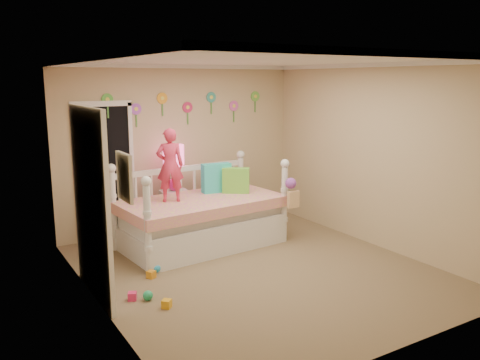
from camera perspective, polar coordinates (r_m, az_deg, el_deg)
floor at (r=6.45m, az=2.04°, el=-10.19°), size 4.00×4.50×0.01m
ceiling at (r=6.00m, az=2.22°, el=13.57°), size 4.00×4.50×0.01m
back_wall at (r=8.04m, az=-6.74°, el=3.66°), size 4.00×0.01×2.60m
left_wall at (r=5.28m, az=-16.32°, el=-0.77°), size 0.01×4.50×2.60m
right_wall at (r=7.37m, az=15.25°, el=2.63°), size 0.01×4.50×2.60m
crown_molding at (r=6.00m, az=2.22°, el=13.29°), size 4.00×4.50×0.06m
daybed at (r=7.18m, az=-4.46°, el=-2.66°), size 2.42×1.43×1.26m
pillow_turquoise at (r=7.51m, az=-2.72°, el=0.24°), size 0.45×0.20×0.44m
pillow_lime at (r=7.45m, az=-0.48°, el=-0.06°), size 0.41×0.35×0.38m
child at (r=6.94m, az=-7.99°, el=1.68°), size 0.44×0.36×1.02m
nightstand at (r=7.85m, az=-7.44°, el=-3.67°), size 0.45×0.36×0.69m
table_lamp at (r=7.68m, az=-7.59°, el=2.22°), size 0.32×0.32×0.71m
closet_doorway at (r=7.64m, az=-15.19°, el=0.92°), size 0.90×0.04×2.07m
flower_decals at (r=7.93m, az=-7.40°, el=8.18°), size 3.40×0.02×0.50m
mirror_closet at (r=5.63m, az=-16.59°, el=-2.66°), size 0.07×1.30×2.10m
wall_picture at (r=4.39m, az=-13.05°, el=0.33°), size 0.05×0.34×0.42m
hanging_bag at (r=7.17m, az=5.88°, el=-1.58°), size 0.20×0.16×0.36m
toy_scatter at (r=5.99m, az=-9.48°, el=-11.51°), size 0.85×1.33×0.11m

